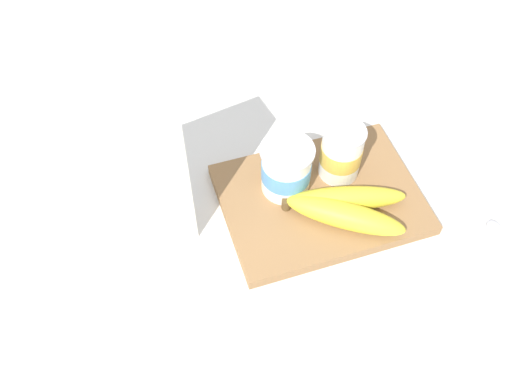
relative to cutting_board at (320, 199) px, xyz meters
name	(u,v)px	position (x,y,z in m)	size (l,w,h in m)	color
ground_plane	(320,202)	(0.00, 0.00, -0.01)	(2.40, 2.40, 0.00)	silver
cutting_board	(320,199)	(0.00, 0.00, 0.00)	(0.29, 0.21, 0.02)	olive
cereal_box	(109,189)	(-0.29, 0.01, 0.13)	(0.19, 0.06, 0.28)	white
yogurt_cup_front	(286,169)	(-0.04, 0.03, 0.05)	(0.08, 0.08, 0.08)	white
yogurt_cup_back	(341,152)	(0.04, 0.03, 0.05)	(0.06, 0.06, 0.09)	white
banana_bunch	(345,207)	(0.02, -0.04, 0.03)	(0.18, 0.13, 0.04)	yellow
spoon	(488,215)	(0.23, -0.10, 0.00)	(0.04, 0.13, 0.01)	silver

